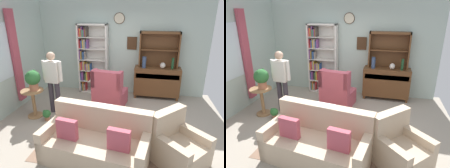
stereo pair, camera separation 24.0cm
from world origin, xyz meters
The scene contains 19 objects.
ground_plane centered at (0.00, 0.00, -0.01)m, with size 5.40×4.60×0.02m, color #9E9384.
wall_back centered at (0.00, 2.13, 1.41)m, with size 5.00×0.09×2.80m.
wall_left centered at (-2.52, 0.00, 1.40)m, with size 0.16×4.20×2.80m.
area_rug centered at (0.20, -0.30, 0.00)m, with size 2.68×2.13×0.01m, color #846651.
bookshelf centered at (-0.91, 1.94, 1.04)m, with size 0.90×0.30×2.10m.
sideboard centered at (1.11, 1.86, 0.51)m, with size 1.30×0.45×0.92m.
sideboard_hutch centered at (1.11, 1.97, 1.56)m, with size 1.10×0.26×1.00m.
vase_tall centered at (0.72, 1.78, 1.08)m, with size 0.11×0.11×0.31m, color #33476B.
vase_round centered at (1.24, 1.79, 1.01)m, with size 0.15×0.15×0.17m, color beige.
bottle_wine centered at (1.50, 1.77, 1.08)m, with size 0.07×0.07×0.32m, color #194223.
couch_floral centered at (0.07, -1.03, 0.31)m, with size 1.90×1.09×0.90m.
armchair_floral centered at (1.43, -0.84, 0.29)m, with size 1.08×1.08×0.88m.
wingback_chair centered at (-0.13, 0.99, 0.38)m, with size 0.88×0.90×1.05m.
plant_stand centered at (-1.81, 0.12, 0.42)m, with size 0.52×0.52×0.69m.
potted_plant_large centered at (-1.76, 0.14, 0.97)m, with size 0.35×0.35×0.48m.
potted_plant_small centered at (-1.43, -0.01, 0.15)m, with size 0.19×0.19×0.26m.
person_reading centered at (-1.40, 0.41, 0.91)m, with size 0.53×0.23×1.56m.
coffee_table centered at (0.12, -0.25, 0.35)m, with size 0.80×0.50×0.42m.
book_stack centered at (0.14, -0.30, 0.45)m, with size 0.20×0.14×0.06m.
Camera 2 is at (1.11, -3.73, 2.46)m, focal length 31.86 mm.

